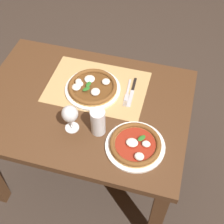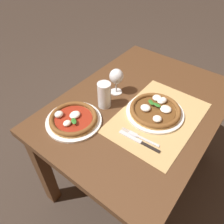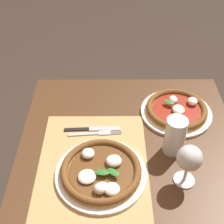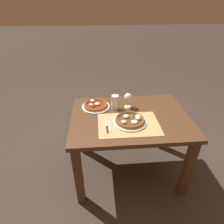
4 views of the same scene
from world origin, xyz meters
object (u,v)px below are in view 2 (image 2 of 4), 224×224
object	(u,v)px
fork	(140,137)
wine_glass	(116,77)
pint_glass	(104,95)
knife	(139,141)
pizza_far	(73,119)
pizza_near	(155,110)

from	to	relation	value
fork	wine_glass	bearing A→B (deg)	54.84
pint_glass	knife	world-z (taller)	pint_glass
pizza_far	fork	distance (m)	0.34
pint_glass	knife	bearing A→B (deg)	-109.38
wine_glass	knife	world-z (taller)	wine_glass
pint_glass	fork	world-z (taller)	pint_glass
wine_glass	fork	distance (m)	0.38
fork	pint_glass	bearing A→B (deg)	74.23
pizza_far	pint_glass	size ratio (longest dim) A/B	1.96
pizza_far	pint_glass	world-z (taller)	pint_glass
pizza_near	wine_glass	distance (m)	0.28
pizza_near	pizza_far	bearing A→B (deg)	135.89
pizza_far	knife	bearing A→B (deg)	-74.47
pint_glass	wine_glass	bearing A→B (deg)	8.22
pint_glass	knife	xyz separation A→B (m)	(-0.10, -0.29, -0.06)
fork	knife	world-z (taller)	knife
knife	pizza_near	bearing A→B (deg)	9.88
pizza_near	wine_glass	xyz separation A→B (m)	(0.02, 0.27, 0.08)
fork	pizza_far	bearing A→B (deg)	109.76
pizza_near	knife	xyz separation A→B (m)	(-0.21, -0.04, -0.02)
pizza_far	knife	world-z (taller)	pizza_far
pizza_near	pint_glass	world-z (taller)	pint_glass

